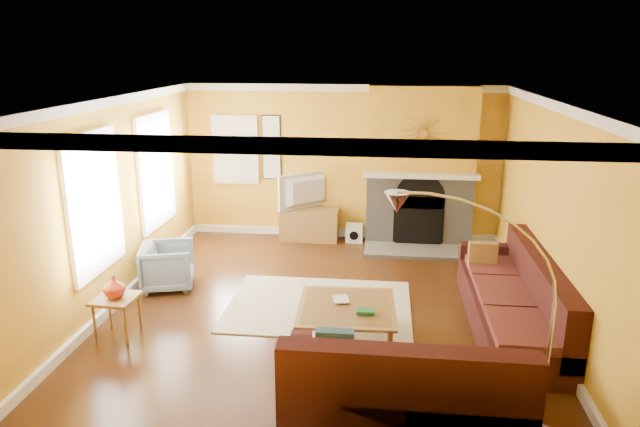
# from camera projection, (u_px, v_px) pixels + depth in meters

# --- Properties ---
(floor) EXTENTS (5.50, 6.00, 0.02)m
(floor) POSITION_uv_depth(u_px,v_px,m) (324.00, 308.00, 7.52)
(floor) COLOR #512B11
(floor) RESTS_ON ground
(ceiling) EXTENTS (5.50, 6.00, 0.02)m
(ceiling) POSITION_uv_depth(u_px,v_px,m) (324.00, 99.00, 6.76)
(ceiling) COLOR white
(ceiling) RESTS_ON ground
(wall_back) EXTENTS (5.50, 0.02, 2.70)m
(wall_back) POSITION_uv_depth(u_px,v_px,m) (342.00, 163.00, 10.01)
(wall_back) COLOR gold
(wall_back) RESTS_ON ground
(wall_front) EXTENTS (5.50, 0.02, 2.70)m
(wall_front) POSITION_uv_depth(u_px,v_px,m) (281.00, 318.00, 4.27)
(wall_front) COLOR gold
(wall_front) RESTS_ON ground
(wall_left) EXTENTS (0.02, 6.00, 2.70)m
(wall_left) POSITION_uv_depth(u_px,v_px,m) (114.00, 202.00, 7.44)
(wall_left) COLOR gold
(wall_left) RESTS_ON ground
(wall_right) EXTENTS (0.02, 6.00, 2.70)m
(wall_right) POSITION_uv_depth(u_px,v_px,m) (552.00, 216.00, 6.84)
(wall_right) COLOR gold
(wall_right) RESTS_ON ground
(baseboard) EXTENTS (5.50, 6.00, 0.12)m
(baseboard) POSITION_uv_depth(u_px,v_px,m) (324.00, 303.00, 7.50)
(baseboard) COLOR white
(baseboard) RESTS_ON floor
(crown_molding) EXTENTS (5.50, 6.00, 0.12)m
(crown_molding) POSITION_uv_depth(u_px,v_px,m) (324.00, 105.00, 6.78)
(crown_molding) COLOR white
(crown_molding) RESTS_ON ceiling
(window_left_near) EXTENTS (0.06, 1.22, 1.72)m
(window_left_near) POSITION_uv_depth(u_px,v_px,m) (155.00, 171.00, 8.63)
(window_left_near) COLOR white
(window_left_near) RESTS_ON wall_left
(window_left_far) EXTENTS (0.06, 1.22, 1.72)m
(window_left_far) POSITION_uv_depth(u_px,v_px,m) (93.00, 203.00, 6.82)
(window_left_far) COLOR white
(window_left_far) RESTS_ON wall_left
(window_back) EXTENTS (0.82, 0.06, 1.22)m
(window_back) POSITION_uv_depth(u_px,v_px,m) (235.00, 150.00, 10.11)
(window_back) COLOR white
(window_back) RESTS_ON wall_back
(wall_art) EXTENTS (0.34, 0.04, 1.14)m
(wall_art) POSITION_uv_depth(u_px,v_px,m) (271.00, 148.00, 10.04)
(wall_art) COLOR white
(wall_art) RESTS_ON wall_back
(fireplace) EXTENTS (1.80, 0.40, 2.70)m
(fireplace) POSITION_uv_depth(u_px,v_px,m) (421.00, 167.00, 9.66)
(fireplace) COLOR gray
(fireplace) RESTS_ON floor
(mantel) EXTENTS (1.92, 0.22, 0.08)m
(mantel) POSITION_uv_depth(u_px,v_px,m) (421.00, 176.00, 9.46)
(mantel) COLOR white
(mantel) RESTS_ON fireplace
(hearth) EXTENTS (1.80, 0.70, 0.06)m
(hearth) POSITION_uv_depth(u_px,v_px,m) (418.00, 251.00, 9.51)
(hearth) COLOR gray
(hearth) RESTS_ON floor
(sunburst) EXTENTS (0.70, 0.04, 0.70)m
(sunburst) POSITION_uv_depth(u_px,v_px,m) (423.00, 133.00, 9.28)
(sunburst) COLOR olive
(sunburst) RESTS_ON fireplace
(rug) EXTENTS (2.40, 1.80, 0.02)m
(rug) POSITION_uv_depth(u_px,v_px,m) (319.00, 305.00, 7.55)
(rug) COLOR beige
(rug) RESTS_ON floor
(sectional_sofa) EXTENTS (2.87, 3.83, 0.90)m
(sectional_sofa) POSITION_uv_depth(u_px,v_px,m) (431.00, 307.00, 6.50)
(sectional_sofa) COLOR #381412
(sectional_sofa) RESTS_ON floor
(coffee_table) EXTENTS (1.16, 1.16, 0.44)m
(coffee_table) POSITION_uv_depth(u_px,v_px,m) (346.00, 323.00, 6.63)
(coffee_table) COLOR white
(coffee_table) RESTS_ON floor
(media_console) EXTENTS (1.02, 0.46, 0.56)m
(media_console) POSITION_uv_depth(u_px,v_px,m) (309.00, 224.00, 10.11)
(media_console) COLOR olive
(media_console) RESTS_ON floor
(tv) EXTENTS (0.93, 0.81, 0.63)m
(tv) POSITION_uv_depth(u_px,v_px,m) (309.00, 192.00, 9.94)
(tv) COLOR black
(tv) RESTS_ON media_console
(subwoofer) EXTENTS (0.29, 0.29, 0.29)m
(subwoofer) POSITION_uv_depth(u_px,v_px,m) (354.00, 233.00, 10.05)
(subwoofer) COLOR white
(subwoofer) RESTS_ON floor
(armchair) EXTENTS (0.87, 0.86, 0.65)m
(armchair) POSITION_uv_depth(u_px,v_px,m) (168.00, 266.00, 8.05)
(armchair) COLOR slate
(armchair) RESTS_ON floor
(side_table) EXTENTS (0.50, 0.50, 0.51)m
(side_table) POSITION_uv_depth(u_px,v_px,m) (117.00, 317.00, 6.67)
(side_table) COLOR olive
(side_table) RESTS_ON floor
(vase) EXTENTS (0.33, 0.33, 0.27)m
(vase) POSITION_uv_depth(u_px,v_px,m) (114.00, 287.00, 6.57)
(vase) COLOR red
(vase) RESTS_ON side_table
(book) EXTENTS (0.23, 0.28, 0.02)m
(book) POSITION_uv_depth(u_px,v_px,m) (333.00, 300.00, 6.68)
(book) COLOR white
(book) RESTS_ON coffee_table
(arc_lamp) EXTENTS (1.39, 0.36, 2.19)m
(arc_lamp) POSITION_uv_depth(u_px,v_px,m) (477.00, 324.00, 4.72)
(arc_lamp) COLOR silver
(arc_lamp) RESTS_ON floor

